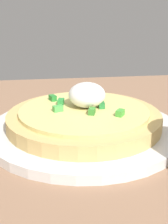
{
  "coord_description": "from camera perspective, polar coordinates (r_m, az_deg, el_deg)",
  "views": [
    {
      "loc": [
        7.97,
        35.5,
        20.0
      ],
      "look_at": [
        2.5,
        -4.93,
        5.39
      ],
      "focal_mm": 50.8,
      "sensor_mm": 36.0,
      "label": 1
    }
  ],
  "objects": [
    {
      "name": "dining_table",
      "position": [
        0.41,
        4.43,
        -7.84
      ],
      "size": [
        110.51,
        75.93,
        2.17
      ],
      "primitive_type": "cube",
      "color": "#8B674D",
      "rests_on": "ground"
    },
    {
      "name": "plate",
      "position": [
        0.44,
        0.0,
        -3.18
      ],
      "size": [
        26.61,
        26.61,
        1.22
      ],
      "primitive_type": "cylinder",
      "color": "silver",
      "rests_on": "dining_table"
    },
    {
      "name": "pizza",
      "position": [
        0.44,
        0.04,
        -0.72
      ],
      "size": [
        21.16,
        21.16,
        5.8
      ],
      "color": "tan",
      "rests_on": "plate"
    }
  ]
}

